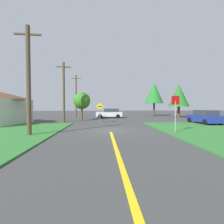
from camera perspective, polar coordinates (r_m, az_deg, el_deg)
name	(u,v)px	position (r m, az deg, el deg)	size (l,w,h in m)	color
ground_plane	(110,130)	(15.38, -0.56, -5.90)	(120.00, 120.00, 0.00)	#3F3F3F
lane_stripe_center	(119,157)	(7.55, 2.20, -14.29)	(0.20, 14.00, 0.01)	yellow
stop_sign	(175,107)	(14.71, 19.65, 1.46)	(0.69, 0.16, 2.90)	#9EA0A8
car_on_crossroad	(204,117)	(23.19, 27.50, -1.44)	(2.22, 4.62, 1.62)	navy
car_approaching_junction	(110,113)	(31.03, -0.58, -0.38)	(4.72, 2.60, 1.62)	silver
utility_pole_near	(28,80)	(13.89, -25.19, 9.37)	(1.80, 0.31, 7.67)	brown
utility_pole_mid	(64,91)	(23.45, -15.18, 6.38)	(1.80, 0.36, 7.60)	brown
utility_pole_far	(76,95)	(33.37, -11.44, 5.28)	(1.80, 0.37, 7.74)	brown
direction_sign	(100,110)	(21.89, -3.89, 0.52)	(0.90, 0.09, 2.48)	slate
oak_tree_left	(82,101)	(26.39, -9.63, 3.54)	(2.47, 2.47, 4.08)	brown
pine_tree_center	(154,93)	(37.71, 13.34, 5.94)	(3.79, 3.79, 6.82)	brown
oak_tree_right	(179,96)	(34.57, 20.62, 4.94)	(3.65, 3.65, 5.97)	brown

